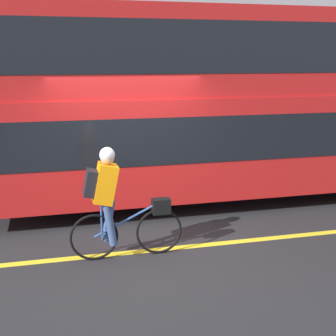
% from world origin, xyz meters
% --- Properties ---
extents(ground_plane, '(80.00, 80.00, 0.00)m').
position_xyz_m(ground_plane, '(0.00, 0.00, 0.00)').
color(ground_plane, '#232326').
extents(road_center_line, '(50.00, 0.14, 0.01)m').
position_xyz_m(road_center_line, '(0.00, 0.03, 0.00)').
color(road_center_line, yellow).
rests_on(road_center_line, ground_plane).
extents(sidewalk_curb, '(60.00, 2.29, 0.13)m').
position_xyz_m(sidewalk_curb, '(0.00, 5.45, 0.07)').
color(sidewalk_curb, gray).
rests_on(sidewalk_curb, ground_plane).
extents(building_facade, '(60.00, 0.30, 6.38)m').
position_xyz_m(building_facade, '(0.00, 6.75, 3.19)').
color(building_facade, '#9E9EA3').
rests_on(building_facade, ground_plane).
extents(bus, '(9.54, 2.62, 3.65)m').
position_xyz_m(bus, '(2.32, 2.44, 2.03)').
color(bus, black).
rests_on(bus, ground_plane).
extents(cyclist_on_bike, '(1.62, 0.32, 1.62)m').
position_xyz_m(cyclist_on_bike, '(-0.40, -0.09, 0.87)').
color(cyclist_on_bike, black).
rests_on(cyclist_on_bike, ground_plane).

